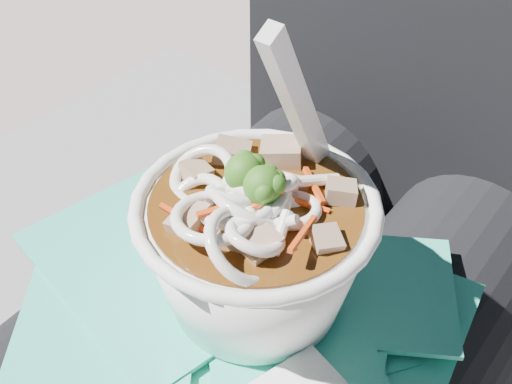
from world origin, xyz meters
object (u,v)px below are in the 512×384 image
Objects in this scene: lap at (247,372)px; plastic_bag at (236,326)px; person_body at (314,278)px; udon_bowl at (255,241)px.

plastic_bag is (0.01, -0.02, 0.09)m from lap.
lap is at bearing -90.00° from person_body.
person_body is 3.02× the size of plastic_bag.
person_body is 0.16m from udon_bowl.
person_body reaches higher than lap.
udon_bowl is (0.01, -0.00, 0.15)m from lap.
plastic_bag is 1.64× the size of udon_bowl.
person_body is at bearing 90.00° from lap.
lap is 0.10m from person_body.
plastic_bag is (0.01, -0.12, 0.06)m from person_body.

